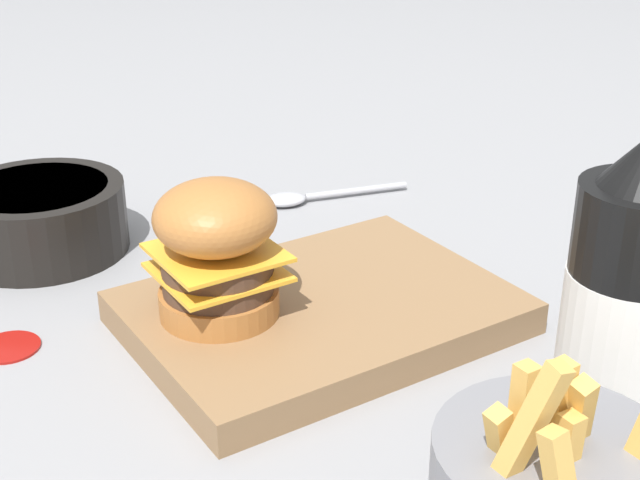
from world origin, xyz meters
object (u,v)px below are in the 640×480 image
ketchup_bottle (627,313)px  side_bowl (40,217)px  burger (217,249)px  serving_board (320,312)px  spoon (303,197)px

ketchup_bottle → side_bowl: 0.53m
burger → side_bowl: size_ratio=0.67×
serving_board → ketchup_bottle: ketchup_bottle is taller
serving_board → side_bowl: side_bowl is taller
side_bowl → serving_board: bearing=118.3°
ketchup_bottle → side_bowl: ketchup_bottle is taller
ketchup_bottle → serving_board: bearing=-71.2°
serving_board → side_bowl: bearing=-61.7°
serving_board → ketchup_bottle: bearing=108.8°
serving_board → ketchup_bottle: size_ratio=1.36×
burger → spoon: burger is taller
serving_board → burger: (0.08, -0.02, 0.07)m
burger → spoon: bearing=-134.5°
burger → spoon: 0.30m
ketchup_bottle → spoon: size_ratio=1.32×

